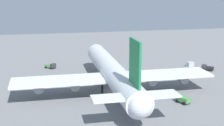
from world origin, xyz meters
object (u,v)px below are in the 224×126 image
(fuel_truck, at_px, (51,66))
(cargo_airplane, at_px, (112,72))
(pushback_tractor, at_px, (183,99))
(safety_cone_nose, at_px, (88,68))
(cargo_container_fore, at_px, (190,64))
(baggage_tug, at_px, (207,68))

(fuel_truck, bearing_deg, cargo_airplane, -152.23)
(pushback_tractor, bearing_deg, safety_cone_nose, 25.46)
(fuel_truck, relative_size, cargo_container_fore, 1.48)
(cargo_airplane, height_order, fuel_truck, cargo_airplane)
(fuel_truck, bearing_deg, cargo_container_fore, -99.28)
(pushback_tractor, xyz_separation_m, safety_cone_nose, (42.71, 20.33, -0.73))
(fuel_truck, xyz_separation_m, safety_cone_nose, (-4.16, -14.28, -0.59))
(cargo_airplane, distance_m, fuel_truck, 37.95)
(cargo_airplane, relative_size, safety_cone_nose, 75.87)
(cargo_airplane, xyz_separation_m, cargo_container_fore, (24.30, -37.33, -5.32))
(pushback_tractor, relative_size, cargo_container_fore, 1.42)
(baggage_tug, distance_m, cargo_container_fore, 7.95)
(cargo_container_fore, bearing_deg, baggage_tug, -151.87)
(safety_cone_nose, bearing_deg, pushback_tractor, -154.54)
(cargo_airplane, xyz_separation_m, fuel_truck, (33.26, 17.51, -5.26))
(baggage_tug, relative_size, cargo_container_fore, 1.49)
(cargo_container_fore, height_order, safety_cone_nose, cargo_container_fore)
(cargo_airplane, bearing_deg, safety_cone_nose, 6.34)
(pushback_tractor, distance_m, safety_cone_nose, 47.31)
(pushback_tractor, relative_size, baggage_tug, 0.96)
(pushback_tractor, height_order, fuel_truck, pushback_tractor)
(baggage_tug, distance_m, safety_cone_nose, 45.87)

